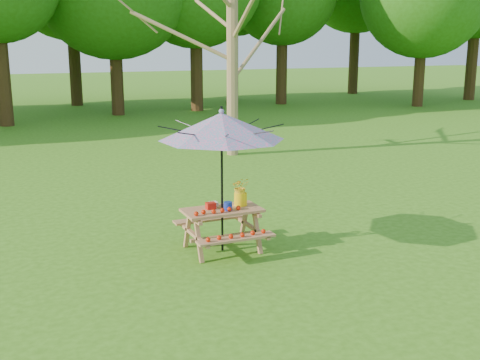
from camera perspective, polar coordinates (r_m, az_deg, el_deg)
name	(u,v)px	position (r m, az deg, el deg)	size (l,w,h in m)	color
picnic_table	(222,230)	(9.35, -1.68, -4.79)	(1.20, 1.32, 0.67)	#A8704C
patio_umbrella	(222,126)	(8.99, -1.76, 5.10)	(2.37, 2.37, 2.25)	black
produce_bins	(219,205)	(9.26, -2.03, -2.43)	(0.35, 0.42, 0.13)	red
tomatoes_row	(217,211)	(9.04, -2.16, -2.94)	(0.77, 0.13, 0.07)	red
flower_bucket	(241,191)	(9.40, 0.05, -1.00)	(0.32, 0.29, 0.45)	yellow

